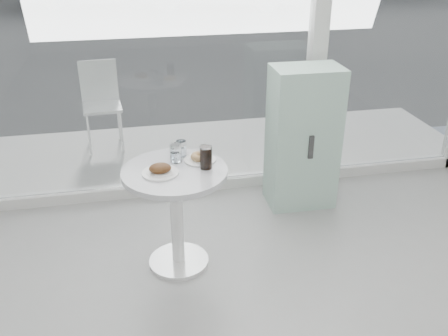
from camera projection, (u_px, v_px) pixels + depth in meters
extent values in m
cube|color=white|center=(217.00, 182.00, 4.73)|extent=(5.00, 0.12, 0.10)
cube|color=white|center=(319.00, 22.00, 4.25)|extent=(0.14, 0.14, 3.00)
cube|color=white|center=(121.00, 43.00, 3.99)|extent=(3.21, 0.02, 2.60)
cube|color=white|center=(401.00, 31.00, 4.44)|extent=(1.41, 0.02, 2.60)
cylinder|color=white|center=(179.00, 261.00, 3.69)|extent=(0.44, 0.44, 0.03)
cylinder|color=white|center=(177.00, 220.00, 3.53)|extent=(0.09, 0.09, 0.70)
cylinder|color=silver|center=(175.00, 172.00, 3.37)|extent=(0.72, 0.72, 0.04)
cube|color=silver|center=(203.00, 151.00, 5.45)|extent=(5.60, 1.60, 0.05)
cube|color=#3E3E3E|center=(141.00, 0.00, 16.17)|extent=(40.00, 24.00, 0.00)
cube|color=#A2CEB9|center=(303.00, 138.00, 4.25)|extent=(0.57, 0.39, 1.23)
cube|color=#333333|center=(311.00, 147.00, 4.07)|extent=(0.04, 0.02, 0.20)
cylinder|color=white|center=(89.00, 135.00, 5.21)|extent=(0.02, 0.02, 0.45)
cylinder|color=white|center=(122.00, 131.00, 5.29)|extent=(0.02, 0.02, 0.45)
cylinder|color=white|center=(88.00, 123.00, 5.50)|extent=(0.02, 0.02, 0.45)
cylinder|color=white|center=(119.00, 120.00, 5.58)|extent=(0.02, 0.02, 0.45)
cube|color=white|center=(102.00, 107.00, 5.29)|extent=(0.42, 0.42, 0.03)
cube|color=white|center=(99.00, 80.00, 5.35)|extent=(0.40, 0.05, 0.45)
cylinder|color=white|center=(160.00, 173.00, 3.30)|extent=(0.25, 0.25, 0.01)
cube|color=white|center=(163.00, 172.00, 3.29)|extent=(0.12, 0.11, 0.00)
ellipsoid|color=#3A1F0F|center=(160.00, 168.00, 3.29)|extent=(0.15, 0.12, 0.06)
ellipsoid|color=#3A1F0F|center=(165.00, 167.00, 3.31)|extent=(0.07, 0.07, 0.04)
cylinder|color=white|center=(200.00, 160.00, 3.48)|extent=(0.22, 0.22, 0.01)
torus|color=#A87B4D|center=(200.00, 156.00, 3.47)|extent=(0.13, 0.13, 0.04)
cylinder|color=white|center=(176.00, 153.00, 3.45)|extent=(0.08, 0.08, 0.13)
cylinder|color=white|center=(176.00, 157.00, 3.46)|extent=(0.07, 0.07, 0.07)
cylinder|color=white|center=(181.00, 149.00, 3.53)|extent=(0.07, 0.07, 0.12)
cylinder|color=white|center=(181.00, 152.00, 3.54)|extent=(0.06, 0.06, 0.06)
cylinder|color=white|center=(206.00, 157.00, 3.35)|extent=(0.08, 0.08, 0.16)
cylinder|color=black|center=(206.00, 158.00, 3.35)|extent=(0.07, 0.07, 0.14)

